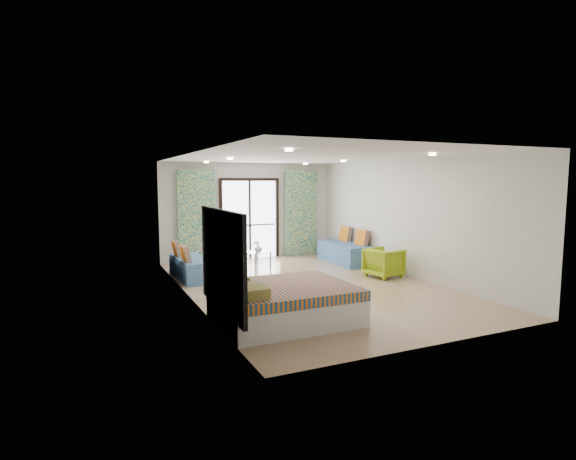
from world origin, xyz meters
name	(u,v)px	position (x,y,z in m)	size (l,w,h in m)	color
floor	(310,286)	(0.00, 0.00, 0.00)	(5.00, 7.50, 0.01)	#997B5B
ceiling	(310,157)	(0.00, 0.00, 2.70)	(5.00, 7.50, 0.01)	silver
wall_back	(249,211)	(0.00, 3.75, 1.35)	(5.00, 0.01, 2.70)	silver
wall_front	(440,246)	(0.00, -3.75, 1.35)	(5.00, 0.01, 2.70)	silver
wall_left	(190,227)	(-2.50, 0.00, 1.35)	(0.01, 7.50, 2.70)	silver
wall_right	(406,218)	(2.50, 0.00, 1.35)	(0.01, 7.50, 2.70)	silver
balcony_door	(250,214)	(0.00, 3.72, 1.26)	(1.76, 0.08, 2.28)	black
balcony_rail	(250,225)	(0.00, 3.73, 0.95)	(1.52, 0.03, 0.04)	#595451
curtain_left	(196,217)	(-1.55, 3.57, 1.25)	(1.00, 0.10, 2.50)	silver
curtain_right	(301,213)	(1.55, 3.57, 1.25)	(1.00, 0.10, 2.50)	silver
downlight_a	(289,150)	(-1.40, -2.00, 2.67)	(0.12, 0.12, 0.02)	#FFE0B2
downlight_b	(432,155)	(1.40, -2.00, 2.67)	(0.12, 0.12, 0.02)	#FFE0B2
downlight_c	(230,159)	(-1.40, 1.00, 2.67)	(0.12, 0.12, 0.02)	#FFE0B2
downlight_d	(343,161)	(1.40, 1.00, 2.67)	(0.12, 0.12, 0.02)	#FFE0B2
downlight_e	(206,162)	(-1.40, 3.00, 2.67)	(0.12, 0.12, 0.02)	#FFE0B2
downlight_f	(305,164)	(1.40, 3.00, 2.67)	(0.12, 0.12, 0.02)	#FFE0B2
headboard	(222,260)	(-2.46, -1.94, 1.05)	(0.06, 2.10, 1.50)	black
switch_plate	(201,249)	(-2.47, -0.69, 1.05)	(0.02, 0.10, 0.10)	silver
bed	(283,302)	(-1.48, -1.94, 0.30)	(2.09, 1.71, 0.72)	silver
daybed_left	(191,267)	(-2.12, 1.76, 0.26)	(0.72, 1.71, 0.83)	#3F6597
daybed_right	(345,252)	(2.12, 2.00, 0.29)	(0.83, 1.93, 0.94)	#3F6597
coffee_table	(256,253)	(-0.29, 2.44, 0.35)	(0.76, 0.76, 0.68)	silver
vase	(258,248)	(-0.24, 2.40, 0.49)	(0.20, 0.21, 0.20)	white
armchair	(384,261)	(1.96, 0.08, 0.37)	(0.71, 0.67, 0.73)	#8FAC16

